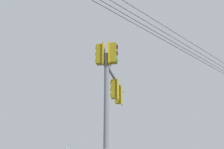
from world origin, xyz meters
TOP-DOWN VIEW (x-y plane):
  - signal_mast_assembly at (-0.94, 1.27)m, footprint 3.72×2.84m
  - overhead_wire_span at (-0.66, 1.87)m, footprint 8.61×23.59m

SIDE VIEW (x-z plane):
  - signal_mast_assembly at x=-0.94m, z-range 1.49..8.46m
  - overhead_wire_span at x=-0.66m, z-range 8.63..9.81m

